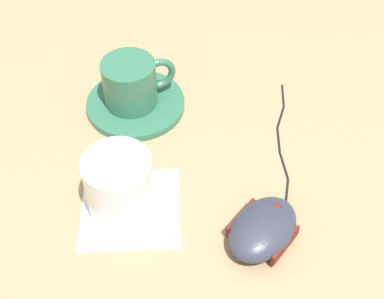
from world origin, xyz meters
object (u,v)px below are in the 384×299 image
object	(u,v)px
computer_mouse	(263,229)
drinking_glass	(119,185)
saucer	(136,104)
coffee_cup	(132,82)

from	to	relation	value
computer_mouse	drinking_glass	size ratio (longest dim) A/B	1.44
computer_mouse	drinking_glass	world-z (taller)	drinking_glass
saucer	coffee_cup	distance (m)	0.04
saucer	computer_mouse	bearing A→B (deg)	20.44
saucer	coffee_cup	world-z (taller)	coffee_cup
saucer	computer_mouse	xyz separation A→B (m)	(0.25, 0.09, 0.01)
coffee_cup	drinking_glass	size ratio (longest dim) A/B	1.27
computer_mouse	saucer	bearing A→B (deg)	-159.56
saucer	drinking_glass	xyz separation A→B (m)	(0.17, -0.05, 0.04)
saucer	drinking_glass	bearing A→B (deg)	-16.86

